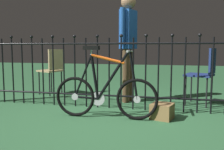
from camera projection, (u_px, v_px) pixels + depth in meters
name	position (u px, v px, depth m)	size (l,w,h in m)	color
ground_plane	(114.00, 120.00, 3.11)	(20.00, 20.00, 0.00)	#30633B
iron_fence	(119.00, 70.00, 3.65)	(4.44, 0.07, 1.15)	black
bicycle	(105.00, 93.00, 3.18)	(1.34, 0.40, 0.93)	black
chair_navy	(205.00, 71.00, 3.86)	(0.51, 0.51, 0.90)	black
chair_tan	(53.00, 67.00, 4.74)	(0.49, 0.49, 0.87)	black
person_visitor	(128.00, 38.00, 4.09)	(0.27, 0.46, 1.76)	#4C3823
display_crate	(162.00, 111.00, 3.17)	(0.26, 0.26, 0.20)	olive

